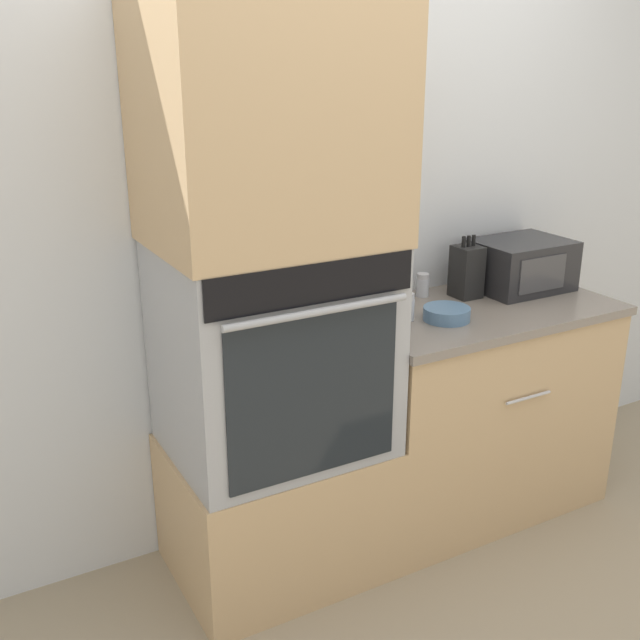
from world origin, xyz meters
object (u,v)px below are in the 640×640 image
Objects in this scene: bowl at (447,314)px; wall_oven at (273,349)px; condiment_jar_near at (423,285)px; condiment_jar_back at (409,307)px; knife_block at (467,271)px; microwave at (520,265)px; condiment_jar_far at (399,313)px; condiment_jar_mid at (359,295)px.

wall_oven is at bearing 174.65° from bowl.
condiment_jar_near is 0.32m from condiment_jar_back.
wall_oven is at bearing -172.21° from knife_block.
condiment_jar_back is (-0.66, -0.11, -0.05)m from microwave.
condiment_jar_back is at bearing -161.46° from knife_block.
knife_block is at bearing 37.90° from bowl.
bowl is (0.70, -0.07, 0.03)m from wall_oven.
condiment_jar_far is at bearing 170.52° from bowl.
wall_oven reaches higher than condiment_jar_far.
microwave is at bearing 9.22° from condiment_jar_back.
knife_block is 3.21× the size of condiment_jar_mid.
condiment_jar_far is (0.50, -0.03, 0.06)m from wall_oven.
knife_block is at bearing 7.79° from wall_oven.
bowl is at bearing -27.84° from condiment_jar_back.
knife_block is 0.47m from condiment_jar_mid.
wall_oven reaches higher than condiment_jar_near.
microwave is at bearing -12.23° from condiment_jar_mid.
bowl is 0.20m from condiment_jar_far.
condiment_jar_mid is 0.80× the size of condiment_jar_far.
wall_oven is at bearing -174.92° from microwave.
microwave is 4.08× the size of condiment_jar_near.
bowl is 1.83× the size of condiment_jar_near.
condiment_jar_back is (-0.13, 0.07, 0.03)m from bowl.
condiment_jar_mid reaches higher than bowl.
wall_oven is at bearing -152.69° from condiment_jar_mid.
condiment_jar_far is 0.08m from condiment_jar_back.
knife_block is at bearing 18.54° from condiment_jar_back.
condiment_jar_back is at bearing 0.26° from wall_oven.
condiment_jar_far is (-0.01, -0.30, 0.01)m from condiment_jar_mid.
condiment_jar_back is (0.06, -0.26, 0.01)m from condiment_jar_mid.
condiment_jar_mid is 0.76× the size of condiment_jar_back.
condiment_jar_mid is (-0.19, 0.33, 0.01)m from bowl.
bowl is at bearing -9.48° from condiment_jar_far.
wall_oven reaches higher than condiment_jar_back.
bowl is 1.77× the size of condiment_jar_far.
bowl is 1.68× the size of condiment_jar_back.
wall_oven is 0.58m from condiment_jar_mid.
condiment_jar_back reaches higher than bowl.
condiment_jar_mid is at bearing 102.83° from condiment_jar_back.
wall_oven is 4.18× the size of bowl.
microwave is 1.53× the size of knife_block.
condiment_jar_near is at bearing 44.09° from condiment_jar_back.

